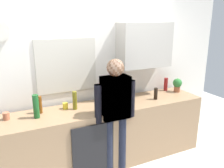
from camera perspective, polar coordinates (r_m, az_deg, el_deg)
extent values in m
cube|color=#937251|center=(3.50, -1.47, -12.11)|extent=(3.00, 0.64, 0.88)
cube|color=black|center=(3.15, -4.56, -16.56)|extent=(0.56, 0.02, 0.79)
cube|color=white|center=(3.57, -4.39, 3.19)|extent=(4.60, 0.10, 2.60)
cube|color=beige|center=(3.36, -10.97, 4.41)|extent=(0.86, 0.02, 0.76)
cube|color=#8CA5C6|center=(3.37, -11.00, 4.43)|extent=(0.80, 0.02, 0.70)
cube|color=#B7B2A8|center=(3.67, 7.93, 9.44)|extent=(0.84, 0.32, 0.68)
cube|color=black|center=(3.45, 2.63, -4.28)|extent=(0.20, 0.20, 0.03)
cube|color=black|center=(3.45, 2.19, -1.55)|extent=(0.18, 0.08, 0.28)
cylinder|color=black|center=(3.40, 2.88, -3.32)|extent=(0.11, 0.11, 0.11)
cylinder|color=black|center=(3.35, 2.69, 0.54)|extent=(0.17, 0.17, 0.03)
cylinder|color=brown|center=(3.18, -17.26, -4.87)|extent=(0.06, 0.06, 0.23)
cylinder|color=#195923|center=(3.03, -18.08, -5.23)|extent=(0.07, 0.07, 0.30)
cylinder|color=maroon|center=(4.08, 13.01, -0.06)|extent=(0.06, 0.06, 0.22)
cylinder|color=black|center=(3.61, 10.65, -2.34)|extent=(0.06, 0.06, 0.18)
cylinder|color=olive|center=(3.20, -9.09, -3.99)|extent=(0.06, 0.06, 0.25)
cylinder|color=white|center=(3.21, 3.50, -5.22)|extent=(0.08, 0.08, 0.09)
cylinder|color=#B26647|center=(3.15, -24.45, -7.15)|extent=(0.08, 0.08, 0.09)
cylinder|color=yellow|center=(3.26, -11.34, -5.25)|extent=(0.07, 0.07, 0.08)
cylinder|color=#9E5638|center=(4.07, 15.59, -1.23)|extent=(0.10, 0.10, 0.09)
sphere|color=#2D7233|center=(4.04, 15.70, 0.26)|extent=(0.15, 0.15, 0.15)
cylinder|color=yellow|center=(3.17, -1.31, -4.93)|extent=(0.06, 0.06, 0.15)
cone|color=white|center=(3.14, -1.32, -3.40)|extent=(0.02, 0.02, 0.03)
cylinder|color=silver|center=(3.55, -0.36, -2.45)|extent=(0.14, 0.14, 0.17)
cylinder|color=#3F4766|center=(3.24, -0.88, -15.19)|extent=(0.12, 0.12, 0.82)
cylinder|color=#3F4766|center=(3.32, 2.36, -14.41)|extent=(0.12, 0.12, 0.82)
cube|color=#D85959|center=(2.98, 0.81, -3.32)|extent=(0.36, 0.20, 0.56)
sphere|color=#A57A59|center=(2.88, 0.84, 4.03)|extent=(0.22, 0.22, 0.22)
cylinder|color=#D85959|center=(2.91, -3.45, -4.92)|extent=(0.09, 0.09, 0.50)
cylinder|color=#D85959|center=(3.11, 4.78, -3.55)|extent=(0.09, 0.09, 0.50)
cylinder|color=#3F4766|center=(3.24, -0.88, -15.19)|extent=(0.12, 0.12, 0.82)
cylinder|color=#3F4766|center=(3.32, 2.36, -14.41)|extent=(0.12, 0.12, 0.82)
cube|color=#262633|center=(2.98, 0.81, -3.32)|extent=(0.36, 0.20, 0.56)
sphere|color=beige|center=(2.88, 0.84, 4.03)|extent=(0.22, 0.22, 0.22)
cylinder|color=#262633|center=(2.91, -3.45, -4.92)|extent=(0.09, 0.09, 0.50)
cylinder|color=#262633|center=(3.11, 4.78, -3.55)|extent=(0.09, 0.09, 0.50)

